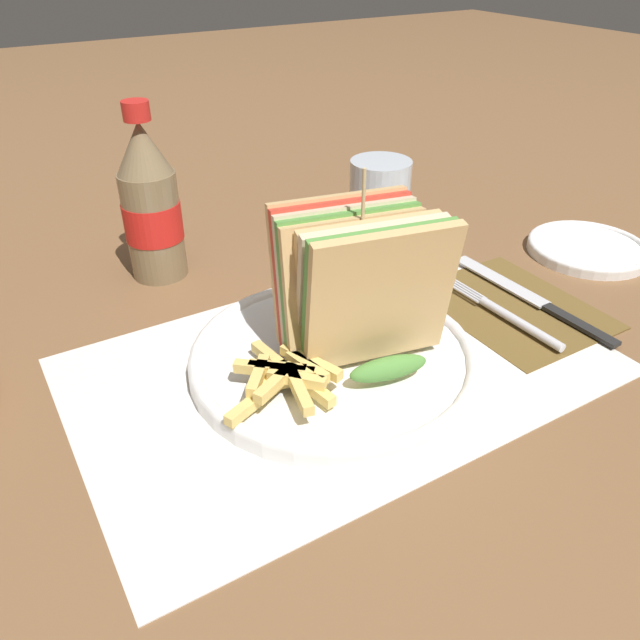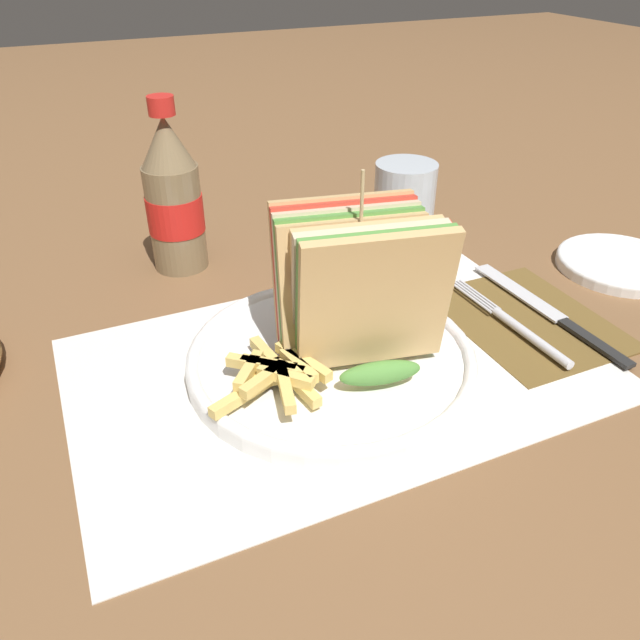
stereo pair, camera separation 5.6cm
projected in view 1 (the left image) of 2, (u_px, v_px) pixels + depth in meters
name	position (u px, v px, depth m)	size (l,w,h in m)	color
ground_plane	(343.00, 376.00, 0.56)	(4.00, 4.00, 0.00)	brown
placemat	(341.00, 365.00, 0.57)	(0.47, 0.30, 0.00)	silver
plate_main	(331.00, 358.00, 0.56)	(0.26, 0.26, 0.02)	white
club_sandwich	(360.00, 287.00, 0.53)	(0.14, 0.13, 0.17)	tan
fries_pile	(285.00, 377.00, 0.51)	(0.10, 0.11, 0.02)	#E5C166
napkin	(512.00, 306.00, 0.66)	(0.15, 0.18, 0.00)	brown
fork	(507.00, 315.00, 0.63)	(0.02, 0.17, 0.01)	silver
knife	(531.00, 298.00, 0.66)	(0.02, 0.21, 0.00)	black
coke_bottle_near	(151.00, 206.00, 0.68)	(0.06, 0.06, 0.19)	#7A6647
glass_near	(379.00, 207.00, 0.77)	(0.07, 0.07, 0.10)	silver
side_saucer	(588.00, 248.00, 0.76)	(0.14, 0.14, 0.01)	white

